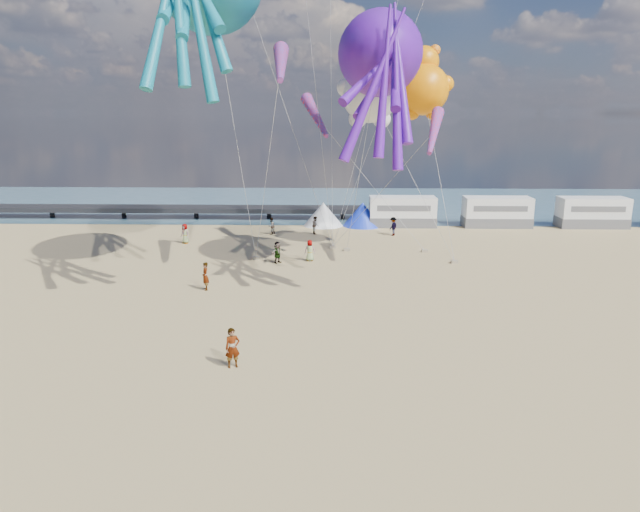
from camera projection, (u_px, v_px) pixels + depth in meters
The scene contains 27 objects.
ground at pixel (356, 451), 19.33m from camera, with size 120.00×120.00×0.00m, color tan.
water at pixel (341, 203), 72.66m from camera, with size 120.00×120.00×0.00m, color #3B5E70.
pier at pixel (87, 208), 62.51m from camera, with size 60.00×3.00×0.50m, color black.
motorhome_0 at pixel (402, 211), 57.59m from camera, with size 6.60×2.50×3.00m, color silver.
motorhome_1 at pixel (497, 212), 57.33m from camera, with size 6.60×2.50×3.00m, color silver.
motorhome_2 at pixel (592, 212), 57.08m from camera, with size 6.60×2.50×3.00m, color silver.
tent_white at pixel (323, 214), 57.88m from camera, with size 4.00×4.00×2.40m, color white.
tent_blue at pixel (363, 214), 57.77m from camera, with size 4.00×4.00×2.40m, color #1933CC.
standing_person at pixel (233, 348), 25.50m from camera, with size 0.67×0.44×1.85m, color tan.
beachgoer_0 at pixel (310, 251), 44.03m from camera, with size 0.60×0.40×1.66m, color #7F6659.
beachgoer_1 at pixel (271, 226), 53.84m from camera, with size 0.77×0.50×1.58m, color #7F6659.
beachgoer_2 at pixel (393, 226), 53.29m from camera, with size 0.84×0.66×1.74m, color #7F6659.
beachgoer_4 at pixel (278, 252), 43.45m from camera, with size 0.98×0.41×1.67m, color #7F6659.
beachgoer_5 at pixel (205, 276), 36.76m from camera, with size 1.70×0.54×1.83m, color #7F6659.
beachgoer_6 at pixel (185, 234), 50.03m from camera, with size 0.63×0.41×1.73m, color #7F6659.
beachgoer_7 at pixel (315, 225), 54.00m from camera, with size 0.82×0.53×1.68m, color #7F6659.
sandbag_a at pixel (256, 258), 44.68m from camera, with size 0.50×0.35×0.22m, color gray.
sandbag_b at pixel (347, 250), 47.47m from camera, with size 0.50×0.35×0.22m, color gray.
sandbag_c at pixel (454, 262), 43.54m from camera, with size 0.50×0.35×0.22m, color gray.
sandbag_d at pixel (425, 251), 46.96m from camera, with size 0.50×0.35×0.22m, color gray.
sandbag_e at pixel (333, 247), 48.35m from camera, with size 0.50×0.35×0.22m, color gray.
kite_octopus_purple at pixel (380, 54), 37.05m from camera, with size 4.53×10.58×12.09m, color #50129B, non-canonical shape.
kite_panda at pixel (370, 94), 41.21m from camera, with size 4.99×4.69×7.04m, color silver, non-canonical shape.
kite_teddy_orange at pixel (424, 90), 43.14m from camera, with size 4.66×4.39×6.58m, color orange, non-canonical shape.
windsock_left at pixel (281, 64), 36.81m from camera, with size 1.10×7.13×7.13m, color red, non-canonical shape.
windsock_mid at pixel (316, 116), 45.31m from camera, with size 1.00×6.80×6.80m, color red, non-canonical shape.
windsock_right at pixel (434, 132), 39.82m from camera, with size 0.90×5.71×5.71m, color red, non-canonical shape.
Camera 1 is at (-0.74, -17.17, 11.12)m, focal length 32.00 mm.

